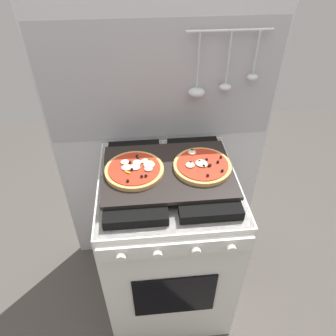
% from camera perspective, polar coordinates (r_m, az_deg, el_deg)
% --- Properties ---
extents(ground_plane, '(4.00, 4.00, 0.00)m').
position_cam_1_polar(ground_plane, '(2.03, 0.00, -20.61)').
color(ground_plane, '#4C4742').
extents(kitchen_backsplash, '(1.10, 0.09, 1.55)m').
position_cam_1_polar(kitchen_backsplash, '(1.67, -1.04, 3.57)').
color(kitchen_backsplash, silver).
rests_on(kitchen_backsplash, ground_plane).
extents(stove, '(0.60, 0.64, 0.90)m').
position_cam_1_polar(stove, '(1.66, 0.01, -12.86)').
color(stove, white).
rests_on(stove, ground_plane).
extents(baking_tray, '(0.54, 0.38, 0.02)m').
position_cam_1_polar(baking_tray, '(1.33, 0.00, -0.60)').
color(baking_tray, black).
rests_on(baking_tray, stove).
extents(pizza_left, '(0.24, 0.24, 0.03)m').
position_cam_1_polar(pizza_left, '(1.31, -6.00, -0.33)').
color(pizza_left, tan).
rests_on(pizza_left, baking_tray).
extents(pizza_right, '(0.24, 0.24, 0.03)m').
position_cam_1_polar(pizza_right, '(1.34, 6.13, 0.53)').
color(pizza_right, tan).
rests_on(pizza_right, baking_tray).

